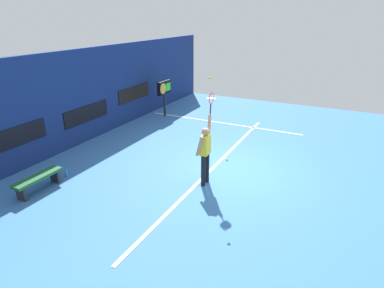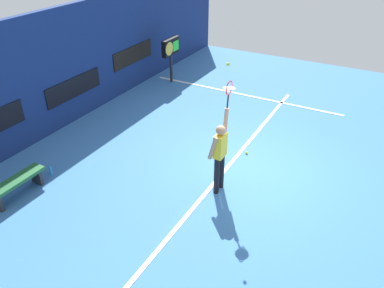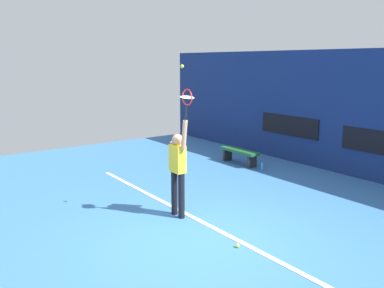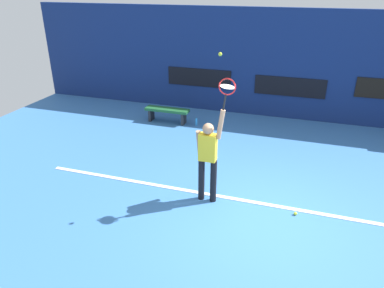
{
  "view_description": "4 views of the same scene",
  "coord_description": "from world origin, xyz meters",
  "px_view_note": "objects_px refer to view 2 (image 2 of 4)",
  "views": [
    {
      "loc": [
        -8.73,
        -3.02,
        4.54
      ],
      "look_at": [
        -1.06,
        0.83,
        1.1
      ],
      "focal_mm": 30.56,
      "sensor_mm": 36.0,
      "label": 1
    },
    {
      "loc": [
        -7.81,
        -2.6,
        5.56
      ],
      "look_at": [
        -1.25,
        1.02,
        1.09
      ],
      "focal_mm": 36.24,
      "sensor_mm": 36.0,
      "label": 2
    },
    {
      "loc": [
        5.29,
        -3.99,
        3.09
      ],
      "look_at": [
        -1.41,
        0.89,
        1.39
      ],
      "focal_mm": 38.04,
      "sensor_mm": 36.0,
      "label": 3
    },
    {
      "loc": [
        0.48,
        -5.7,
        4.15
      ],
      "look_at": [
        -1.57,
        0.6,
        1.11
      ],
      "focal_mm": 33.62,
      "sensor_mm": 36.0,
      "label": 4
    }
  ],
  "objects_px": {
    "tennis_player": "(220,153)",
    "tennis_racket": "(229,90)",
    "water_bottle": "(51,170)",
    "scoreboard_clock": "(171,49)",
    "tennis_ball": "(228,64)",
    "spare_ball": "(247,153)",
    "court_bench": "(16,184)"
  },
  "relations": [
    {
      "from": "court_bench",
      "to": "scoreboard_clock",
      "type": "bearing_deg",
      "value": 4.47
    },
    {
      "from": "tennis_player",
      "to": "court_bench",
      "type": "height_order",
      "value": "tennis_player"
    },
    {
      "from": "water_bottle",
      "to": "spare_ball",
      "type": "distance_m",
      "value": 5.04
    },
    {
      "from": "tennis_player",
      "to": "scoreboard_clock",
      "type": "xyz_separation_m",
      "value": [
        5.23,
        4.48,
        0.28
      ]
    },
    {
      "from": "water_bottle",
      "to": "court_bench",
      "type": "bearing_deg",
      "value": -180.0
    },
    {
      "from": "court_bench",
      "to": "tennis_racket",
      "type": "bearing_deg",
      "value": -54.85
    },
    {
      "from": "tennis_player",
      "to": "spare_ball",
      "type": "bearing_deg",
      "value": 0.16
    },
    {
      "from": "tennis_ball",
      "to": "spare_ball",
      "type": "distance_m",
      "value": 3.35
    },
    {
      "from": "tennis_racket",
      "to": "tennis_player",
      "type": "bearing_deg",
      "value": 179.25
    },
    {
      "from": "court_bench",
      "to": "spare_ball",
      "type": "xyz_separation_m",
      "value": [
        4.19,
        -3.88,
        -0.3
      ]
    },
    {
      "from": "tennis_player",
      "to": "tennis_racket",
      "type": "relative_size",
      "value": 3.21
    },
    {
      "from": "scoreboard_clock",
      "to": "spare_ball",
      "type": "xyz_separation_m",
      "value": [
        -3.45,
        -4.48,
        -1.26
      ]
    },
    {
      "from": "court_bench",
      "to": "water_bottle",
      "type": "relative_size",
      "value": 5.83
    },
    {
      "from": "tennis_player",
      "to": "court_bench",
      "type": "bearing_deg",
      "value": 121.85
    },
    {
      "from": "tennis_ball",
      "to": "tennis_player",
      "type": "bearing_deg",
      "value": 175.73
    },
    {
      "from": "scoreboard_clock",
      "to": "water_bottle",
      "type": "height_order",
      "value": "scoreboard_clock"
    },
    {
      "from": "tennis_ball",
      "to": "spare_ball",
      "type": "height_order",
      "value": "tennis_ball"
    },
    {
      "from": "tennis_racket",
      "to": "water_bottle",
      "type": "bearing_deg",
      "value": 114.47
    },
    {
      "from": "tennis_player",
      "to": "tennis_ball",
      "type": "distance_m",
      "value": 1.98
    },
    {
      "from": "tennis_ball",
      "to": "scoreboard_clock",
      "type": "xyz_separation_m",
      "value": [
        5.04,
        4.5,
        -1.7
      ]
    },
    {
      "from": "tennis_ball",
      "to": "spare_ball",
      "type": "relative_size",
      "value": 1.0
    },
    {
      "from": "tennis_ball",
      "to": "scoreboard_clock",
      "type": "height_order",
      "value": "tennis_ball"
    },
    {
      "from": "tennis_player",
      "to": "tennis_racket",
      "type": "xyz_separation_m",
      "value": [
        0.33,
        -0.0,
        1.38
      ]
    },
    {
      "from": "tennis_player",
      "to": "tennis_racket",
      "type": "distance_m",
      "value": 1.42
    },
    {
      "from": "spare_ball",
      "to": "tennis_ball",
      "type": "bearing_deg",
      "value": -179.32
    },
    {
      "from": "tennis_racket",
      "to": "water_bottle",
      "type": "distance_m",
      "value": 4.84
    },
    {
      "from": "water_bottle",
      "to": "scoreboard_clock",
      "type": "bearing_deg",
      "value": 5.12
    },
    {
      "from": "court_bench",
      "to": "tennis_player",
      "type": "bearing_deg",
      "value": -58.15
    },
    {
      "from": "scoreboard_clock",
      "to": "tennis_racket",
      "type": "bearing_deg",
      "value": -137.54
    },
    {
      "from": "water_bottle",
      "to": "tennis_player",
      "type": "bearing_deg",
      "value": -69.6
    },
    {
      "from": "tennis_player",
      "to": "scoreboard_clock",
      "type": "distance_m",
      "value": 6.89
    },
    {
      "from": "tennis_racket",
      "to": "spare_ball",
      "type": "distance_m",
      "value": 2.77
    }
  ]
}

